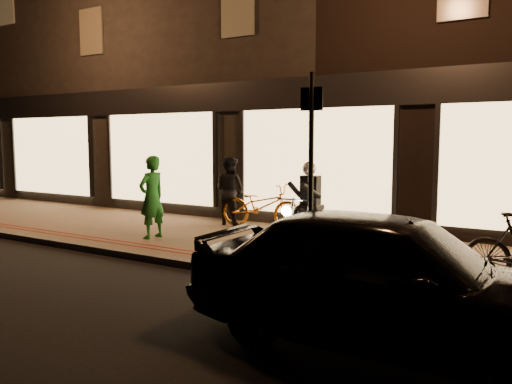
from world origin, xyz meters
TOP-DOWN VIEW (x-y plane):
  - ground at (0.00, 0.00)m, footprint 90.00×90.00m
  - sidewalk at (0.00, 2.00)m, footprint 50.00×4.00m
  - kerb_stone at (0.00, 0.05)m, footprint 50.00×0.14m
  - red_kerb_lines at (0.00, 0.55)m, footprint 50.00×0.26m
  - building_row at (-0.00, 8.99)m, footprint 48.00×10.11m
  - motorcycle at (0.76, 1.96)m, footprint 0.60×1.94m
  - sign_post at (1.42, 0.69)m, footprint 0.35×0.09m
  - bicycle_gold at (-0.96, 3.29)m, footprint 2.00×0.85m
  - person_green at (-2.31, 1.21)m, footprint 0.46×0.65m
  - person_dark at (-1.85, 3.36)m, footprint 0.83×0.68m
  - parked_car at (3.21, -1.37)m, footprint 4.24×1.76m

SIDE VIEW (x-z plane):
  - ground at x=0.00m, z-range 0.00..0.00m
  - sidewalk at x=0.00m, z-range 0.00..0.12m
  - kerb_stone at x=0.00m, z-range 0.00..0.12m
  - red_kerb_lines at x=0.00m, z-range 0.12..0.13m
  - bicycle_gold at x=-0.96m, z-range 0.12..1.15m
  - parked_car at x=3.21m, z-range 0.00..1.44m
  - motorcycle at x=0.76m, z-range -0.06..1.53m
  - person_dark at x=-1.85m, z-range 0.12..1.71m
  - person_green at x=-2.31m, z-range 0.12..1.79m
  - sign_post at x=1.42m, z-range 0.30..3.30m
  - building_row at x=0.00m, z-range 0.00..8.50m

